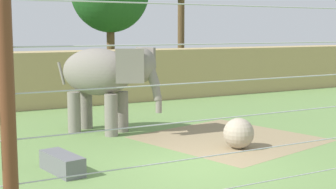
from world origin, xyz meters
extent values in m
plane|color=#6B8E4C|center=(0.00, 0.00, 0.00)|extent=(120.00, 120.00, 0.00)
cube|color=#937F5B|center=(2.39, 2.15, 0.00)|extent=(5.44, 5.56, 0.01)
cube|color=tan|center=(0.00, 11.20, 1.17)|extent=(36.00, 1.80, 2.35)
cylinder|color=gray|center=(-0.03, 4.69, 0.65)|extent=(0.41, 0.41, 1.31)
cylinder|color=gray|center=(-0.58, 4.23, 0.65)|extent=(0.41, 0.41, 1.31)
cylinder|color=gray|center=(-0.87, 5.72, 0.65)|extent=(0.41, 0.41, 1.31)
cylinder|color=gray|center=(-1.43, 5.27, 0.65)|extent=(0.41, 0.41, 1.31)
ellipsoid|color=gray|center=(-0.73, 4.98, 1.95)|extent=(2.56, 2.71, 1.50)
ellipsoid|color=gray|center=(0.24, 3.80, 2.21)|extent=(1.38, 1.37, 1.08)
cube|color=gray|center=(0.61, 4.23, 2.21)|extent=(0.30, 0.84, 1.03)
cube|color=gray|center=(-0.25, 3.52, 2.21)|extent=(0.80, 0.45, 1.03)
cylinder|color=gray|center=(0.49, 3.49, 1.82)|extent=(0.52, 0.54, 0.59)
cylinder|color=gray|center=(0.57, 3.40, 1.41)|extent=(0.40, 0.41, 0.55)
cylinder|color=gray|center=(0.61, 3.35, 1.02)|extent=(0.27, 0.27, 0.51)
cylinder|color=gray|center=(-1.59, 6.03, 1.85)|extent=(0.25, 0.28, 0.75)
sphere|color=tan|center=(1.90, 1.03, 0.43)|extent=(0.86, 0.86, 0.86)
cylinder|color=brown|center=(-5.03, -3.37, 1.90)|extent=(0.20, 0.20, 3.79)
cylinder|color=#B7B7BC|center=(0.00, -3.37, 0.68)|extent=(11.06, 0.02, 0.02)
cylinder|color=#B7B7BC|center=(0.00, -3.37, 1.27)|extent=(11.06, 0.02, 0.02)
cylinder|color=#B7B7BC|center=(0.00, -3.37, 1.87)|extent=(11.06, 0.02, 0.02)
cylinder|color=#B7B7BC|center=(0.00, -3.37, 2.46)|extent=(11.06, 0.02, 0.02)
cylinder|color=#B7B7BC|center=(0.00, -3.37, 3.05)|extent=(11.06, 0.02, 0.02)
cylinder|color=#B7B7BC|center=(0.00, -3.37, 3.64)|extent=(11.06, 0.02, 0.02)
cube|color=slate|center=(-3.07, 1.09, 0.22)|extent=(0.73, 1.46, 0.44)
cylinder|color=brown|center=(10.07, 18.36, 2.90)|extent=(0.44, 0.44, 5.80)
cylinder|color=brown|center=(4.11, 15.85, 1.78)|extent=(0.44, 0.44, 3.55)
camera|label=1|loc=(-6.17, -9.72, 3.26)|focal=52.47mm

